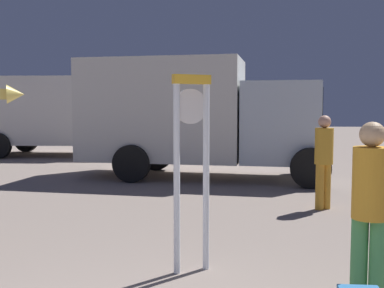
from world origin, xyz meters
The scene contains 5 objects.
standing_clock centered at (0.33, 2.64, 1.30)m, with size 0.41×0.27×2.15m.
person_near_clock centered at (1.99, 1.85, 0.94)m, with size 0.32×0.32×1.68m.
person_distant centered at (2.39, 5.87, 0.93)m, with size 0.32×0.32×1.66m.
box_truck_near centered at (-0.21, 9.37, 1.61)m, with size 6.34×2.98×2.99m.
box_truck_far centered at (-5.50, 14.30, 1.58)m, with size 7.48×2.92×2.87m.
Camera 1 is at (0.73, -2.28, 1.81)m, focal length 42.96 mm.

